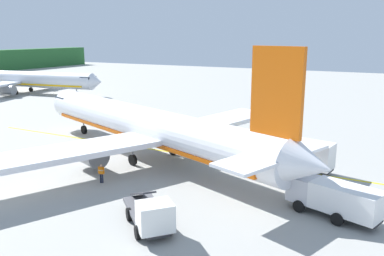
{
  "coord_description": "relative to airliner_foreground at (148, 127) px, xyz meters",
  "views": [
    {
      "loc": [
        -31.36,
        1.38,
        12.6
      ],
      "look_at": [
        3.41,
        19.45,
        3.51
      ],
      "focal_mm": 37.29,
      "sensor_mm": 36.0,
      "label": 1
    }
  ],
  "objects": [
    {
      "name": "airliner_mid_apron",
      "position": [
        28.01,
        51.13,
        -0.29
      ],
      "size": [
        31.61,
        38.11,
        10.9
      ],
      "color": "silver",
      "rests_on": "ground"
    },
    {
      "name": "service_truck_catering",
      "position": [
        -5.66,
        -19.44,
        -1.94
      ],
      "size": [
        4.13,
        6.86,
        2.49
      ],
      "color": "silver",
      "rests_on": "ground"
    },
    {
      "name": "service_truck_fuel",
      "position": [
        -13.43,
        -9.13,
        -2.22
      ],
      "size": [
        5.82,
        6.07,
        2.67
      ],
      "color": "white",
      "rests_on": "ground"
    },
    {
      "name": "crew_loader_left",
      "position": [
        9.08,
        -8.04,
        -2.38
      ],
      "size": [
        0.34,
        0.61,
        1.71
      ],
      "color": "#191E33",
      "rests_on": "ground"
    },
    {
      "name": "service_truck_baggage",
      "position": [
        3.24,
        -15.23,
        -1.76
      ],
      "size": [
        3.2,
        6.31,
        3.0
      ],
      "color": "yellow",
      "rests_on": "ground"
    },
    {
      "name": "apron_guide_line",
      "position": [
        2.92,
        -4.47,
        -3.39
      ],
      "size": [
        0.3,
        60.0,
        0.01
      ],
      "primitive_type": "cube",
      "color": "yellow",
      "rests_on": "ground"
    },
    {
      "name": "airliner_foreground",
      "position": [
        0.0,
        0.0,
        0.0
      ],
      "size": [
        33.73,
        40.21,
        11.9
      ],
      "color": "white",
      "rests_on": "ground"
    },
    {
      "name": "crew_marshaller",
      "position": [
        -8.05,
        -0.45,
        -2.39
      ],
      "size": [
        0.31,
        0.62,
        1.69
      ],
      "color": "#191E33",
      "rests_on": "ground"
    }
  ]
}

